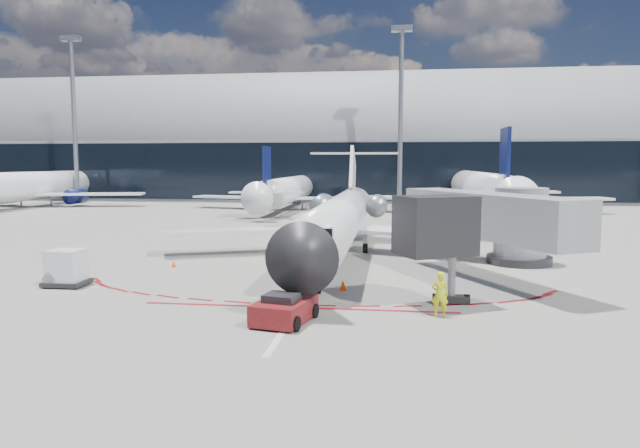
# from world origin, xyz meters

# --- Properties ---
(ground) EXTENTS (260.00, 260.00, 0.00)m
(ground) POSITION_xyz_m (0.00, 0.00, 0.00)
(ground) COLOR slate
(ground) RESTS_ON ground
(apron_centerline) EXTENTS (0.25, 40.00, 0.01)m
(apron_centerline) POSITION_xyz_m (0.00, 2.00, 0.01)
(apron_centerline) COLOR silver
(apron_centerline) RESTS_ON ground
(apron_stop_bar) EXTENTS (14.00, 0.25, 0.01)m
(apron_stop_bar) POSITION_xyz_m (0.00, -11.50, 0.01)
(apron_stop_bar) COLOR maroon
(apron_stop_bar) RESTS_ON ground
(terminal_building) EXTENTS (150.00, 24.15, 24.00)m
(terminal_building) POSITION_xyz_m (0.00, 64.97, 8.52)
(terminal_building) COLOR gray
(terminal_building) RESTS_ON ground
(jet_bridge) EXTENTS (10.03, 15.20, 4.90)m
(jet_bridge) POSITION_xyz_m (9.79, -3.01, 3.01)
(jet_bridge) COLOR #919499
(jet_bridge) RESTS_ON ground
(light_mast_west) EXTENTS (0.70, 0.70, 25.00)m
(light_mast_west) POSITION_xyz_m (-45.00, 48.00, 12.50)
(light_mast_west) COLOR gray
(light_mast_west) RESTS_ON ground
(light_mast_centre) EXTENTS (0.70, 0.70, 25.00)m
(light_mast_centre) POSITION_xyz_m (5.00, 48.00, 12.50)
(light_mast_centre) COLOR gray
(light_mast_centre) RESTS_ON ground
(regional_jet) EXTENTS (25.43, 31.36, 7.85)m
(regional_jet) POSITION_xyz_m (0.53, 2.73, 2.62)
(regional_jet) COLOR white
(regional_jet) RESTS_ON ground
(pushback_tug) EXTENTS (2.52, 4.78, 1.22)m
(pushback_tug) POSITION_xyz_m (-0.17, -13.84, 0.54)
(pushback_tug) COLOR maroon
(pushback_tug) RESTS_ON ground
(ramp_worker) EXTENTS (0.70, 0.46, 1.92)m
(ramp_worker) POSITION_xyz_m (6.04, -12.26, 0.96)
(ramp_worker) COLOR yellow
(ramp_worker) RESTS_ON ground
(uld_container) EXTENTS (2.03, 1.73, 1.89)m
(uld_container) POSITION_xyz_m (-12.61, -8.62, 0.94)
(uld_container) COLOR black
(uld_container) RESTS_ON ground
(safety_cone_left) EXTENTS (0.31, 0.31, 0.43)m
(safety_cone_left) POSITION_xyz_m (-9.18, -2.76, 0.21)
(safety_cone_left) COLOR #FF4E05
(safety_cone_left) RESTS_ON ground
(safety_cone_right) EXTENTS (0.38, 0.38, 0.53)m
(safety_cone_right) POSITION_xyz_m (1.64, -7.80, 0.27)
(safety_cone_right) COLOR #FF4E05
(safety_cone_right) RESTS_ON ground
(bg_airliner_0) EXTENTS (36.72, 38.88, 11.88)m
(bg_airliner_0) POSITION_xyz_m (-47.77, 42.67, 5.94)
(bg_airliner_0) COLOR white
(bg_airliner_0) RESTS_ON ground
(bg_airliner_1) EXTENTS (31.73, 33.59, 10.26)m
(bg_airliner_1) POSITION_xyz_m (-10.22, 41.70, 5.13)
(bg_airliner_1) COLOR white
(bg_airliner_1) RESTS_ON ground
(bg_airliner_2) EXTENTS (37.71, 39.92, 12.20)m
(bg_airliner_2) POSITION_xyz_m (14.89, 38.30, 6.10)
(bg_airliner_2) COLOR white
(bg_airliner_2) RESTS_ON ground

